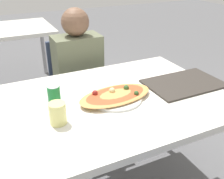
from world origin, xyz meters
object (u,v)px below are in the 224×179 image
object	(u,v)px
chair_far_seated	(76,86)
drink_glass	(58,113)
person_seated	(79,70)
soda_can	(54,97)
dining_table	(109,110)
pizza_main	(116,96)

from	to	relation	value
chair_far_seated	drink_glass	xyz separation A→B (m)	(-0.37, -0.90, 0.33)
person_seated	soda_can	world-z (taller)	person_seated
person_seated	soda_can	bearing A→B (deg)	61.34
dining_table	person_seated	bearing A→B (deg)	85.34
dining_table	chair_far_seated	xyz separation A→B (m)	(0.06, 0.79, -0.21)
chair_far_seated	person_seated	size ratio (longest dim) A/B	0.75
pizza_main	drink_glass	bearing A→B (deg)	-164.77
person_seated	drink_glass	xyz separation A→B (m)	(-0.37, -0.78, 0.14)
dining_table	pizza_main	distance (m)	0.10
chair_far_seated	person_seated	xyz separation A→B (m)	(0.00, -0.11, 0.19)
drink_glass	pizza_main	bearing A→B (deg)	15.23
soda_can	drink_glass	distance (m)	0.15
drink_glass	chair_far_seated	bearing A→B (deg)	67.63
dining_table	soda_can	world-z (taller)	soda_can
chair_far_seated	soda_can	xyz separation A→B (m)	(-0.35, -0.75, 0.34)
drink_glass	soda_can	bearing A→B (deg)	81.07
dining_table	chair_far_seated	world-z (taller)	chair_far_seated
dining_table	soda_can	distance (m)	0.32
person_seated	pizza_main	size ratio (longest dim) A/B	2.54
soda_can	chair_far_seated	bearing A→B (deg)	65.14
person_seated	pizza_main	world-z (taller)	person_seated
soda_can	drink_glass	world-z (taller)	soda_can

